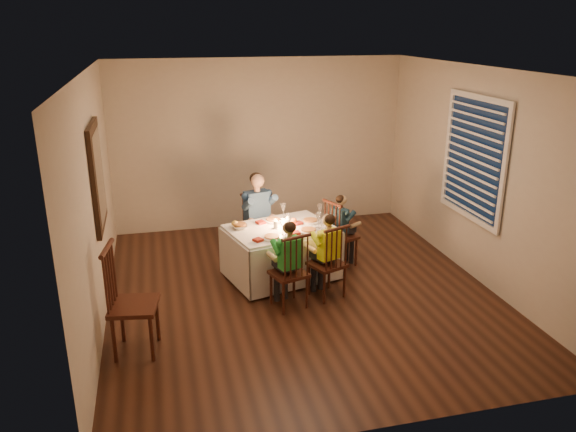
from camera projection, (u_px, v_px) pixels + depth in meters
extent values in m
plane|color=black|center=(301.00, 291.00, 6.79)|extent=(5.00, 5.00, 0.00)
cube|color=beige|center=(94.00, 202.00, 5.86)|extent=(0.02, 5.00, 2.60)
cube|color=beige|center=(479.00, 176.00, 6.87)|extent=(0.02, 5.00, 2.60)
cube|color=beige|center=(260.00, 144.00, 8.66)|extent=(4.50, 0.02, 2.60)
plane|color=white|center=(303.00, 70.00, 5.94)|extent=(5.00, 5.00, 0.00)
cube|color=white|center=(281.00, 229.00, 6.96)|extent=(1.44, 1.18, 0.04)
cube|color=white|center=(265.00, 241.00, 7.44)|extent=(1.26, 0.34, 0.61)
cube|color=white|center=(298.00, 266.00, 6.68)|extent=(1.26, 0.34, 0.61)
cube|color=white|center=(324.00, 244.00, 7.34)|extent=(0.25, 0.91, 0.61)
cube|color=white|center=(234.00, 262.00, 6.77)|extent=(0.25, 0.91, 0.61)
cylinder|color=silver|center=(273.00, 220.00, 7.17)|extent=(0.32, 0.32, 0.02)
cylinder|color=silver|center=(272.00, 238.00, 6.60)|extent=(0.32, 0.32, 0.02)
cylinder|color=silver|center=(308.00, 231.00, 6.82)|extent=(0.32, 0.32, 0.02)
cylinder|color=silver|center=(310.00, 221.00, 7.15)|extent=(0.32, 0.32, 0.02)
cylinder|color=silver|center=(276.00, 225.00, 6.90)|extent=(0.06, 0.06, 0.10)
cylinder|color=silver|center=(287.00, 223.00, 6.97)|extent=(0.06, 0.06, 0.10)
sphere|color=yellow|center=(235.00, 224.00, 6.94)|extent=(0.09, 0.09, 0.09)
sphere|color=orange|center=(294.00, 221.00, 7.07)|extent=(0.08, 0.08, 0.08)
imported|color=silver|center=(240.00, 227.00, 6.91)|extent=(0.21, 0.21, 0.05)
cube|color=black|center=(97.00, 176.00, 6.08)|extent=(0.05, 0.95, 1.15)
cube|color=white|center=(100.00, 176.00, 6.09)|extent=(0.01, 0.78, 0.98)
cube|color=black|center=(475.00, 158.00, 6.89)|extent=(0.01, 1.20, 1.40)
cube|color=white|center=(474.00, 158.00, 6.89)|extent=(0.03, 1.34, 1.54)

